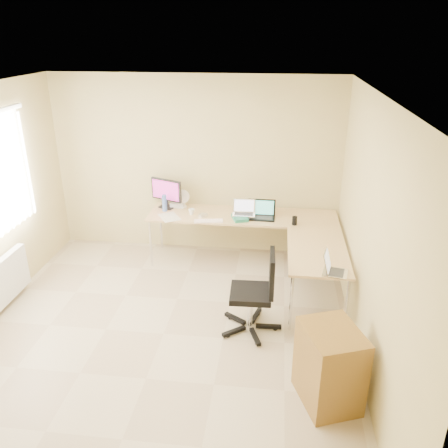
# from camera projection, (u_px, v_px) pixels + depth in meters

# --- Properties ---
(floor) EXTENTS (4.50, 4.50, 0.00)m
(floor) POSITION_uv_depth(u_px,v_px,m) (164.00, 334.00, 5.10)
(floor) COLOR tan
(floor) RESTS_ON ground
(ceiling) EXTENTS (4.50, 4.50, 0.00)m
(ceiling) POSITION_uv_depth(u_px,v_px,m) (148.00, 95.00, 4.08)
(ceiling) COLOR white
(ceiling) RESTS_ON ground
(wall_back) EXTENTS (4.50, 0.00, 4.50)m
(wall_back) POSITION_uv_depth(u_px,v_px,m) (196.00, 166.00, 6.64)
(wall_back) COLOR tan
(wall_back) RESTS_ON ground
(wall_front) EXTENTS (4.50, 0.00, 4.50)m
(wall_front) POSITION_uv_depth(u_px,v_px,m) (55.00, 388.00, 2.54)
(wall_front) COLOR tan
(wall_front) RESTS_ON ground
(wall_right) EXTENTS (0.00, 4.50, 4.50)m
(wall_right) POSITION_uv_depth(u_px,v_px,m) (371.00, 238.00, 4.36)
(wall_right) COLOR tan
(wall_right) RESTS_ON ground
(desk_main) EXTENTS (2.65, 0.70, 0.73)m
(desk_main) POSITION_uv_depth(u_px,v_px,m) (242.00, 238.00, 6.57)
(desk_main) COLOR tan
(desk_main) RESTS_ON ground
(desk_return) EXTENTS (0.70, 1.30, 0.73)m
(desk_return) POSITION_uv_depth(u_px,v_px,m) (315.00, 277.00, 5.55)
(desk_return) COLOR tan
(desk_return) RESTS_ON ground
(monitor) EXTENTS (0.53, 0.35, 0.43)m
(monitor) POSITION_uv_depth(u_px,v_px,m) (167.00, 193.00, 6.61)
(monitor) COLOR black
(monitor) RESTS_ON desk_main
(book_stack) EXTENTS (0.26, 0.30, 0.04)m
(book_stack) POSITION_uv_depth(u_px,v_px,m) (240.00, 218.00, 6.27)
(book_stack) COLOR #1E6C56
(book_stack) RESTS_ON desk_main
(laptop_center) EXTENTS (0.32, 0.24, 0.20)m
(laptop_center) POSITION_uv_depth(u_px,v_px,m) (244.00, 208.00, 6.28)
(laptop_center) COLOR silver
(laptop_center) RESTS_ON desk_main
(laptop_black) EXTENTS (0.39, 0.29, 0.25)m
(laptop_black) POSITION_uv_depth(u_px,v_px,m) (261.00, 210.00, 6.26)
(laptop_black) COLOR black
(laptop_black) RESTS_ON desk_main
(keyboard) EXTENTS (0.40, 0.18, 0.02)m
(keyboard) POSITION_uv_depth(u_px,v_px,m) (208.00, 221.00, 6.20)
(keyboard) COLOR white
(keyboard) RESTS_ON desk_main
(mouse) EXTENTS (0.09, 0.06, 0.03)m
(mouse) POSITION_uv_depth(u_px,v_px,m) (240.00, 217.00, 6.32)
(mouse) COLOR silver
(mouse) RESTS_ON desk_main
(mug) EXTENTS (0.11, 0.11, 0.08)m
(mug) POSITION_uv_depth(u_px,v_px,m) (191.00, 212.00, 6.43)
(mug) COLOR white
(mug) RESTS_ON desk_main
(cd_stack) EXTENTS (0.15, 0.15, 0.03)m
(cd_stack) POSITION_uv_depth(u_px,v_px,m) (203.00, 215.00, 6.36)
(cd_stack) COLOR white
(cd_stack) RESTS_ON desk_main
(water_bottle) EXTENTS (0.09, 0.09, 0.25)m
(water_bottle) POSITION_uv_depth(u_px,v_px,m) (164.00, 203.00, 6.52)
(water_bottle) COLOR #4864AF
(water_bottle) RESTS_ON desk_main
(papers) EXTENTS (0.38, 0.41, 0.01)m
(papers) POSITION_uv_depth(u_px,v_px,m) (169.00, 217.00, 6.34)
(papers) COLOR beige
(papers) RESTS_ON desk_main
(white_box) EXTENTS (0.20, 0.15, 0.07)m
(white_box) POSITION_uv_depth(u_px,v_px,m) (178.00, 205.00, 6.70)
(white_box) COLOR silver
(white_box) RESTS_ON desk_main
(desk_fan) EXTENTS (0.20, 0.20, 0.25)m
(desk_fan) POSITION_uv_depth(u_px,v_px,m) (183.00, 199.00, 6.66)
(desk_fan) COLOR silver
(desk_fan) RESTS_ON desk_main
(black_cup) EXTENTS (0.08, 0.08, 0.12)m
(black_cup) POSITION_uv_depth(u_px,v_px,m) (295.00, 221.00, 6.08)
(black_cup) COLOR black
(black_cup) RESTS_ON desk_main
(laptop_return) EXTENTS (0.35, 0.30, 0.20)m
(laptop_return) POSITION_uv_depth(u_px,v_px,m) (336.00, 265.00, 4.85)
(laptop_return) COLOR silver
(laptop_return) RESTS_ON desk_return
(office_chair) EXTENTS (0.60, 0.60, 0.97)m
(office_chair) POSITION_uv_depth(u_px,v_px,m) (251.00, 291.00, 5.00)
(office_chair) COLOR black
(office_chair) RESTS_ON ground
(cabinet) EXTENTS (0.63, 0.70, 0.79)m
(cabinet) POSITION_uv_depth(u_px,v_px,m) (329.00, 368.00, 4.07)
(cabinet) COLOR brown
(cabinet) RESTS_ON ground
(radiator) EXTENTS (0.09, 0.80, 0.55)m
(radiator) POSITION_uv_depth(u_px,v_px,m) (7.00, 278.00, 5.55)
(radiator) COLOR white
(radiator) RESTS_ON ground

